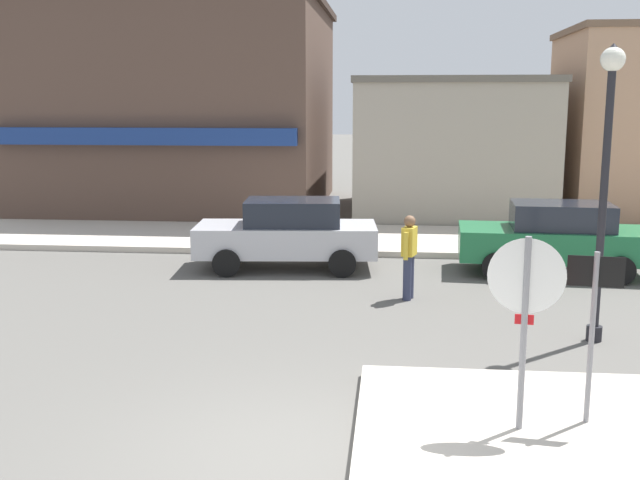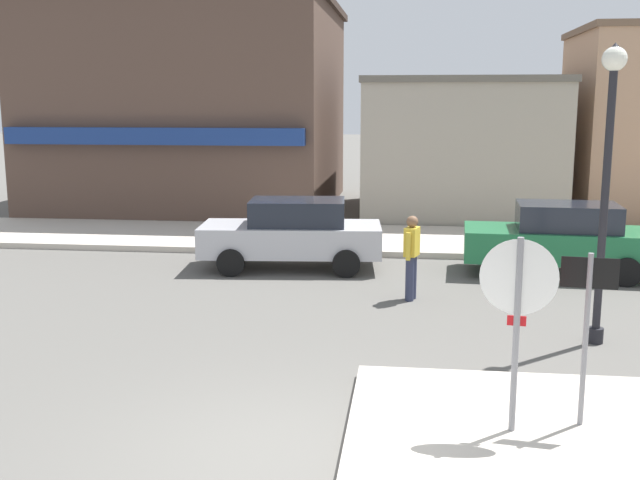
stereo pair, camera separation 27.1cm
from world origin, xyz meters
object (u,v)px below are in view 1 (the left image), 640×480
at_px(pedestrian_crossing_near, 409,254).
at_px(stop_sign, 525,308).
at_px(parked_car_nearest, 288,233).
at_px(one_way_sign, 593,320).
at_px(parked_car_second, 555,237).
at_px(lamp_post, 607,152).

bearing_deg(pedestrian_crossing_near, stop_sign, -79.49).
bearing_deg(pedestrian_crossing_near, parked_car_nearest, 137.39).
bearing_deg(stop_sign, one_way_sign, 17.49).
bearing_deg(parked_car_second, pedestrian_crossing_near, -142.17).
height_order(lamp_post, parked_car_nearest, lamp_post).
bearing_deg(parked_car_nearest, stop_sign, -65.95).
distance_m(stop_sign, one_way_sign, 0.84).
height_order(stop_sign, pedestrian_crossing_near, stop_sign).
distance_m(one_way_sign, pedestrian_crossing_near, 6.05).
bearing_deg(one_way_sign, stop_sign, -162.51).
bearing_deg(one_way_sign, parked_car_second, 80.96).
relative_size(lamp_post, pedestrian_crossing_near, 2.82).
xyz_separation_m(parked_car_second, pedestrian_crossing_near, (-3.19, -2.48, 0.06)).
xyz_separation_m(parked_car_nearest, parked_car_second, (5.83, 0.05, 0.00)).
xyz_separation_m(one_way_sign, parked_car_second, (1.31, 8.20, -0.52)).
xyz_separation_m(stop_sign, parked_car_nearest, (-3.75, 8.40, -0.71)).
distance_m(one_way_sign, lamp_post, 3.95).
bearing_deg(stop_sign, parked_car_second, 76.14).
xyz_separation_m(parked_car_nearest, pedestrian_crossing_near, (2.64, -2.43, 0.06)).
relative_size(parked_car_nearest, parked_car_second, 1.01).
bearing_deg(lamp_post, parked_car_second, 85.99).
height_order(stop_sign, parked_car_nearest, stop_sign).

